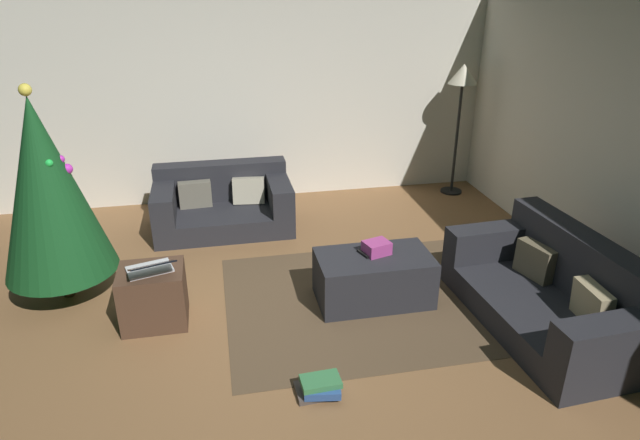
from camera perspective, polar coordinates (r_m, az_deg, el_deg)
The scene contains 13 objects.
ground_plane at distance 4.51m, azimuth -4.43°, elevation -11.85°, with size 6.40×6.40×0.00m, color brown.
rear_partition at distance 6.92m, azimuth -8.16°, elevation 12.68°, with size 6.40×0.12×2.60m, color silver.
couch_left at distance 6.33m, azimuth -10.11°, elevation 1.73°, with size 1.51×0.91×0.68m.
couch_right at distance 4.88m, azimuth 23.36°, elevation -7.02°, with size 1.02×1.84×0.75m.
ottoman at distance 4.84m, azimuth 5.63°, elevation -6.07°, with size 1.00×0.56×0.44m, color #26262B.
gift_box at distance 4.76m, azimuth 5.95°, elevation -2.91°, with size 0.22×0.17×0.11m, color #B23F8C.
tv_remote at distance 4.75m, azimuth 4.66°, elevation -3.54°, with size 0.05×0.16×0.02m, color black.
christmas_tree at distance 5.08m, azimuth -26.70°, elevation 2.97°, with size 0.94×0.94×1.90m.
side_table at distance 4.72m, azimuth -17.03°, elevation -7.63°, with size 0.52×0.44×0.49m, color #4C3323.
laptop at distance 4.52m, azimuth -17.32°, elevation -4.80°, with size 0.44×0.47×0.18m.
book_stack at distance 3.92m, azimuth -0.00°, elevation -17.03°, with size 0.32×0.27×0.14m.
corner_lamp at distance 7.16m, azimuth 14.67°, elevation 13.57°, with size 0.36×0.36×1.67m.
area_rug at distance 4.96m, azimuth 5.53°, elevation -8.22°, with size 2.60×2.00×0.01m, color brown.
Camera 1 is at (-0.38, -3.63, 2.65)m, focal length 30.57 mm.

